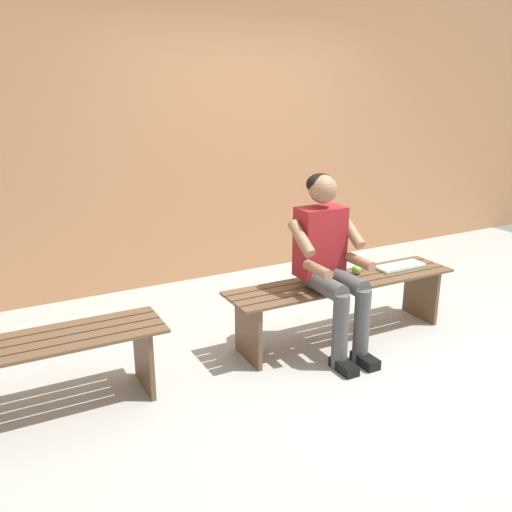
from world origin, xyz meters
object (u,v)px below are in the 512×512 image
Objects in this scene: person_seated at (330,257)px; apple at (357,270)px; book_open at (400,267)px; bench_near at (343,293)px; bench_far at (3,366)px.

person_seated is 17.18× the size of apple.
apple reaches higher than book_open.
person_seated reaches higher than apple.
person_seated is 0.82m from book_open.
apple reaches higher than bench_near.
apple is at bearing -157.16° from person_seated.
bench_near is at bearing 2.22° from book_open.
book_open is at bearing -178.34° from bench_near.
apple is 0.18× the size of book_open.
apple is (-2.50, -0.06, 0.15)m from bench_far.
bench_near is 1.00× the size of bench_far.
apple is (-0.37, -0.16, -0.20)m from person_seated.
person_seated reaches higher than bench_near.
person_seated reaches higher than bench_far.
book_open is (-0.40, 0.04, -0.03)m from apple.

